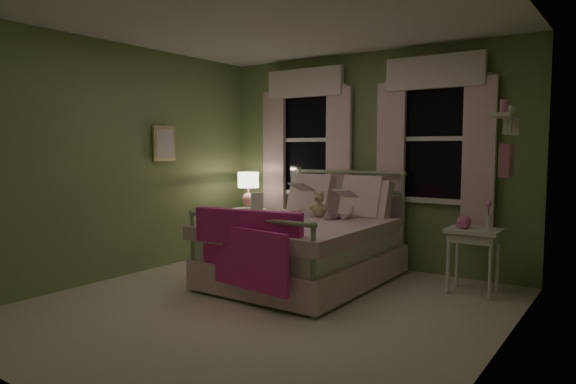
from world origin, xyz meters
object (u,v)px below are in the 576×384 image
Objects in this scene: teddy_bear at (319,207)px; child_left at (306,194)px; bed at (306,246)px; child_right at (348,198)px; table_lamp at (248,186)px; nightstand_right at (474,239)px; nightstand_left at (249,226)px.

child_left is at bearing 150.50° from teddy_bear.
bed is 0.72m from child_right.
bed reaches higher than table_lamp.
teddy_bear is at bearing 90.00° from bed.
table_lamp is (-1.27, 0.57, 0.57)m from bed.
child_right is at bearing -174.10° from nightstand_right.
nightstand_right is (2.88, -0.01, 0.13)m from nightstand_left.
nightstand_left is at bearing 155.91° from bed.
teddy_bear is at bearing -13.46° from table_lamp.
table_lamp is 0.70× the size of nightstand_right.
child_right is 2.20× the size of teddy_bear.
teddy_bear is (0.28, -0.16, -0.12)m from child_left.
bed is 3.13× the size of nightstand_left.
child_left is 0.34m from teddy_bear.
bed is at bearing 127.70° from child_left.
bed is at bearing -24.09° from table_lamp.
nightstand_right is (1.33, 0.14, -0.35)m from child_right.
teddy_bear is 0.46× the size of nightstand_left.
child_right is 1.55m from table_lamp.
child_right is (0.56, 0.00, -0.02)m from child_left.
table_lamp reaches higher than nightstand_left.
child_left is 1.07× the size of nightstand_right.
child_right reaches higher than table_lamp.
nightstand_left is (-1.27, 0.57, 0.03)m from bed.
child_right is at bearing 29.50° from teddy_bear.
table_lamp is (-1.27, 0.30, 0.16)m from teddy_bear.
table_lamp is (-1.55, 0.14, 0.06)m from child_right.
table_lamp is at bearing 155.91° from bed.
bed is 3.12× the size of child_right.
bed is at bearing 79.69° from child_right.
nightstand_left is at bearing -4.24° from child_left.
nightstand_right is (1.61, 0.30, -0.24)m from teddy_bear.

